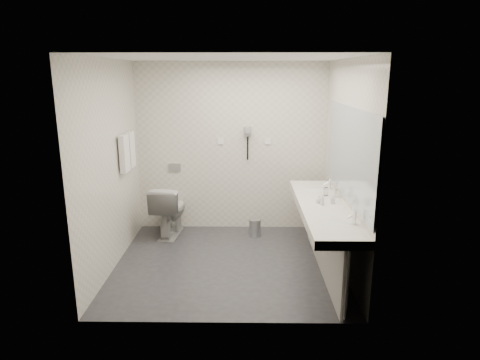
{
  "coord_description": "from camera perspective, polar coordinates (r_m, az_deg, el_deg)",
  "views": [
    {
      "loc": [
        0.21,
        -4.88,
        2.34
      ],
      "look_at": [
        0.15,
        0.15,
        1.05
      ],
      "focal_mm": 31.44,
      "sensor_mm": 36.0,
      "label": 1
    }
  ],
  "objects": [
    {
      "name": "flush_plate",
      "position": [
        6.41,
        -8.85,
        1.69
      ],
      "size": [
        0.18,
        0.02,
        0.12
      ],
      "primitive_type": "cube",
      "color": "#B2B5BA",
      "rests_on": "wall_back"
    },
    {
      "name": "towel_near",
      "position": [
        5.61,
        -15.41,
        3.48
      ],
      "size": [
        0.07,
        0.24,
        0.48
      ],
      "primitive_type": "cube",
      "color": "white",
      "rests_on": "towel_rail"
    },
    {
      "name": "vanity_post_far",
      "position": [
        6.13,
        9.79,
        -4.54
      ],
      "size": [
        0.06,
        0.06,
        0.75
      ],
      "primitive_type": "cylinder",
      "color": "silver",
      "rests_on": "floor"
    },
    {
      "name": "vanity_post_near",
      "position": [
        4.25,
        14.2,
        -13.65
      ],
      "size": [
        0.06,
        0.06,
        0.75
      ],
      "primitive_type": "cylinder",
      "color": "silver",
      "rests_on": "floor"
    },
    {
      "name": "basin_near",
      "position": [
        4.4,
        12.71,
        -6.01
      ],
      "size": [
        0.4,
        0.31,
        0.05
      ],
      "primitive_type": "ellipsoid",
      "color": "white",
      "rests_on": "vanity_counter"
    },
    {
      "name": "bin_lid",
      "position": [
        6.18,
        2.05,
        -5.42
      ],
      "size": [
        0.17,
        0.17,
        0.02
      ],
      "primitive_type": "cylinder",
      "color": "#B2B5BA",
      "rests_on": "pedal_bin"
    },
    {
      "name": "wall_right",
      "position": [
        5.14,
        14.06,
        1.7
      ],
      "size": [
        0.0,
        2.6,
        2.6
      ],
      "primitive_type": "plane",
      "rotation": [
        1.57,
        0.0,
        -1.57
      ],
      "color": "silver",
      "rests_on": "floor"
    },
    {
      "name": "toilet",
      "position": [
        6.26,
        -9.56,
        -4.04
      ],
      "size": [
        0.51,
        0.8,
        0.76
      ],
      "primitive_type": "imported",
      "rotation": [
        0.0,
        0.0,
        3.03
      ],
      "color": "white",
      "rests_on": "floor"
    },
    {
      "name": "wall_back",
      "position": [
        6.28,
        -1.24,
        4.39
      ],
      "size": [
        2.8,
        0.0,
        2.8
      ],
      "primitive_type": "plane",
      "rotation": [
        1.57,
        0.0,
        0.0
      ],
      "color": "silver",
      "rests_on": "floor"
    },
    {
      "name": "faucet_near",
      "position": [
        4.41,
        15.26,
        -4.86
      ],
      "size": [
        0.04,
        0.04,
        0.15
      ],
      "primitive_type": "cylinder",
      "color": "silver",
      "rests_on": "vanity_counter"
    },
    {
      "name": "floor",
      "position": [
        5.42,
        -1.64,
        -11.22
      ],
      "size": [
        2.8,
        2.8,
        0.0
      ],
      "primitive_type": "plane",
      "color": "#2D2D32",
      "rests_on": "ground"
    },
    {
      "name": "basin_far",
      "position": [
        5.61,
        10.04,
        -1.39
      ],
      "size": [
        0.4,
        0.31,
        0.05
      ],
      "primitive_type": "ellipsoid",
      "color": "white",
      "rests_on": "vanity_counter"
    },
    {
      "name": "mirror",
      "position": [
        4.91,
        14.55,
        3.46
      ],
      "size": [
        0.02,
        2.2,
        1.05
      ],
      "primitive_type": "cube",
      "color": "#B2BCC6",
      "rests_on": "wall_right"
    },
    {
      "name": "glass_right",
      "position": [
        5.34,
        11.58,
        -1.55
      ],
      "size": [
        0.08,
        0.08,
        0.11
      ],
      "primitive_type": "cylinder",
      "rotation": [
        0.0,
        0.0,
        0.43
      ],
      "color": "silver",
      "rests_on": "vanity_counter"
    },
    {
      "name": "glass_left",
      "position": [
        5.31,
        13.0,
        -1.76
      ],
      "size": [
        0.06,
        0.06,
        0.1
      ],
      "primitive_type": "cylinder",
      "rotation": [
        0.0,
        0.0,
        0.07
      ],
      "color": "silver",
      "rests_on": "vanity_counter"
    },
    {
      "name": "faucet_far",
      "position": [
        5.62,
        12.04,
        -0.51
      ],
      "size": [
        0.04,
        0.04,
        0.15
      ],
      "primitive_type": "cylinder",
      "color": "silver",
      "rests_on": "vanity_counter"
    },
    {
      "name": "wall_left",
      "position": [
        5.25,
        -17.19,
        1.76
      ],
      "size": [
        0.0,
        2.6,
        2.6
      ],
      "primitive_type": "plane",
      "rotation": [
        1.57,
        0.0,
        1.57
      ],
      "color": "silver",
      "rests_on": "floor"
    },
    {
      "name": "soap_bottle_a",
      "position": [
        5.03,
        12.47,
        -2.55
      ],
      "size": [
        0.05,
        0.05,
        0.11
      ],
      "primitive_type": "imported",
      "rotation": [
        0.0,
        0.0,
        -0.05
      ],
      "color": "beige",
      "rests_on": "vanity_counter"
    },
    {
      "name": "switch_plate_b",
      "position": [
        6.26,
        3.81,
        5.25
      ],
      "size": [
        0.09,
        0.02,
        0.09
      ],
      "primitive_type": "cube",
      "color": "white",
      "rests_on": "wall_back"
    },
    {
      "name": "wall_front",
      "position": [
        3.75,
        -2.57,
        -2.55
      ],
      "size": [
        2.8,
        0.0,
        2.8
      ],
      "primitive_type": "plane",
      "rotation": [
        -1.57,
        0.0,
        0.0
      ],
      "color": "silver",
      "rests_on": "floor"
    },
    {
      "name": "towel_rail",
      "position": [
        5.71,
        -15.27,
        5.92
      ],
      "size": [
        0.02,
        0.62,
        0.02
      ],
      "primitive_type": "cylinder",
      "rotation": [
        1.57,
        0.0,
        0.0
      ],
      "color": "silver",
      "rests_on": "wall_left"
    },
    {
      "name": "vanity_counter",
      "position": [
        5.01,
        11.19,
        -3.8
      ],
      "size": [
        0.55,
        2.2,
        0.1
      ],
      "primitive_type": "cube",
      "color": "white",
      "rests_on": "floor"
    },
    {
      "name": "ceiling",
      "position": [
        4.89,
        -1.86,
        16.25
      ],
      "size": [
        2.8,
        2.8,
        0.0
      ],
      "primitive_type": "plane",
      "rotation": [
        3.14,
        0.0,
        0.0
      ],
      "color": "white",
      "rests_on": "wall_back"
    },
    {
      "name": "towel_far",
      "position": [
        5.87,
        -14.67,
        4.01
      ],
      "size": [
        0.07,
        0.24,
        0.48
      ],
      "primitive_type": "cube",
      "color": "white",
      "rests_on": "towel_rail"
    },
    {
      "name": "switch_plate_a",
      "position": [
        6.26,
        -2.63,
        5.27
      ],
      "size": [
        0.09,
        0.02,
        0.09
      ],
      "primitive_type": "cube",
      "color": "white",
      "rests_on": "wall_back"
    },
    {
      "name": "soap_bottle_b",
      "position": [
        5.03,
        10.64,
        -2.58
      ],
      "size": [
        0.09,
        0.09,
        0.09
      ],
      "primitive_type": "imported",
      "rotation": [
        0.0,
        0.0,
        -0.94
      ],
      "color": "beige",
      "rests_on": "vanity_counter"
    },
    {
      "name": "dryer_barrel",
      "position": [
        6.13,
        1.06,
        6.8
      ],
      "size": [
        0.08,
        0.14,
        0.08
      ],
      "primitive_type": "cylinder",
      "rotation": [
        1.57,
        0.0,
        0.0
      ],
      "color": "gray",
      "rests_on": "dryer_cradle"
    },
    {
      "name": "dryer_cradle",
      "position": [
        6.21,
        1.06,
        6.61
      ],
      "size": [
        0.1,
        0.04,
        0.14
      ],
      "primitive_type": "cube",
      "color": "gray",
      "rests_on": "wall_back"
    },
    {
      "name": "pedal_bin",
      "position": [
        6.22,
        2.04,
        -6.52
      ],
      "size": [
        0.22,
        0.22,
        0.24
      ],
      "primitive_type": "cylinder",
      "rotation": [
        0.0,
        0.0,
        0.41
      ],
      "color": "#B2B5BA",
      "rests_on": "floor"
    },
    {
      "name": "soap_bottle_c",
      "position": [
        4.96,
        11.12,
        -2.67
      ],
      "size": [
        0.06,
        0.06,
        0.12
      ],
      "primitive_type": "imported",
      "rotation": [
        0.0,
        0.0,
        0.36
      ],
      "color": "beige",
      "rests_on": "vanity_counter"
    },
    {
      "name": "vanity_panel",
      "position": [
        5.16,
        11.24,
        -8.29
      ],
      "size": [
        0.03,
        2.15,
        0.75
      ],
      "primitive_type": "cube",
      "color": "#9B9892",
      "rests_on": "floor"
    },
    {
      "name": "dryer_cord",
      "position": [
        6.23,
        1.05,
        4.31
      ],
      "size": [
        0.02,
        0.02,
        0.35
      ],
      "primitive_type": "cylinder",
      "color": "black",
      "rests_on": "dryer_cradle"
    }
  ]
}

